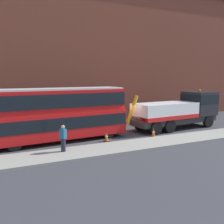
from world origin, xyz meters
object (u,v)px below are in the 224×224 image
pedestrian_onlooker (63,139)px  traffic_cone_near_bus (106,137)px  traffic_cone_midway (153,133)px  recovery_tow_truck (179,110)px  double_decker_bus (56,113)px

pedestrian_onlooker → traffic_cone_near_bus: bearing=-2.8°
pedestrian_onlooker → traffic_cone_midway: size_ratio=2.38×
recovery_tow_truck → pedestrian_onlooker: recovery_tow_truck is taller
recovery_tow_truck → double_decker_bus: 11.87m
double_decker_bus → traffic_cone_near_bus: double_decker_bus is taller
traffic_cone_near_bus → traffic_cone_midway: (4.10, -0.34, 0.00)m
pedestrian_onlooker → traffic_cone_near_bus: pedestrian_onlooker is taller
traffic_cone_midway → double_decker_bus: bearing=165.2°
traffic_cone_midway → recovery_tow_truck: bearing=24.8°
pedestrian_onlooker → traffic_cone_midway: bearing=-16.9°
double_decker_bus → traffic_cone_near_bus: 4.22m
recovery_tow_truck → traffic_cone_near_bus: 8.74m
recovery_tow_truck → traffic_cone_midway: (-4.36, -2.01, -1.42)m
recovery_tow_truck → double_decker_bus: size_ratio=0.91×
traffic_cone_near_bus → traffic_cone_midway: same height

